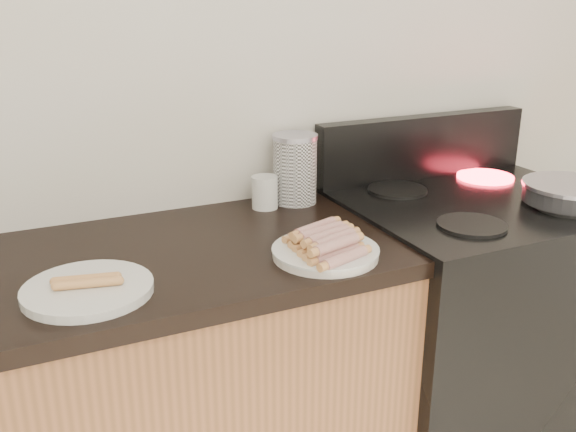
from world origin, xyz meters
name	(u,v)px	position (x,y,z in m)	size (l,w,h in m)	color
wall_back	(181,65)	(0.00, 2.00, 1.30)	(4.00, 0.04, 2.60)	silver
stove	(465,337)	(0.78, 1.68, 0.46)	(0.76, 0.65, 0.91)	black
stove_panel	(423,146)	(0.78, 1.96, 1.01)	(0.76, 0.06, 0.20)	black
burner_near_left	(472,225)	(0.61, 1.51, 0.92)	(0.18, 0.18, 0.01)	black
burner_near_right	(568,207)	(0.95, 1.51, 0.92)	(0.18, 0.18, 0.01)	black
burner_far_left	(397,190)	(0.61, 1.84, 0.92)	(0.18, 0.18, 0.01)	black
burner_far_right	(485,177)	(0.95, 1.84, 0.92)	(0.18, 0.18, 0.01)	#FF1E2D
frying_pan	(572,193)	(0.98, 1.52, 0.95)	(0.27, 0.47, 0.06)	black
main_plate	(325,254)	(0.19, 1.51, 0.91)	(0.25, 0.25, 0.02)	silver
side_plate	(88,290)	(-0.35, 1.55, 0.91)	(0.27, 0.27, 0.02)	white
hotdog_pile	(326,241)	(0.19, 1.51, 0.94)	(0.13, 0.23, 0.05)	#963638
plain_sausages	(87,281)	(-0.35, 1.55, 0.93)	(0.13, 0.07, 0.02)	#B15B2C
canister	(295,169)	(0.30, 1.92, 1.00)	(0.13, 0.13, 0.20)	silver
mug	(265,192)	(0.20, 1.90, 0.95)	(0.07, 0.07, 0.09)	silver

